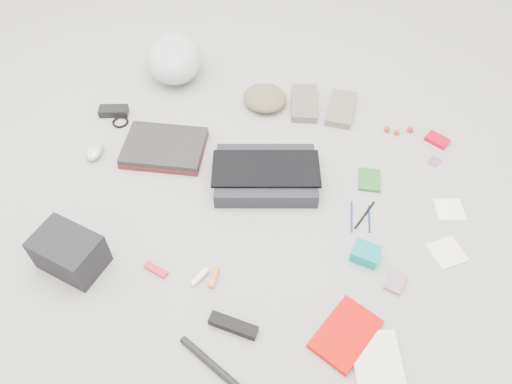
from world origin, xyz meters
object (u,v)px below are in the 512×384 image
(book_red, at_px, (346,334))
(bike_helmet, at_px, (174,58))
(laptop, at_px, (164,145))
(messenger_bag, at_px, (266,175))
(accordion_wallet, at_px, (366,254))
(camera_bag, at_px, (69,252))

(book_red, bearing_deg, bike_helmet, 156.52)
(laptop, distance_m, bike_helmet, 0.51)
(messenger_bag, relative_size, accordion_wallet, 4.19)
(messenger_bag, height_order, camera_bag, camera_bag)
(laptop, bearing_deg, messenger_bag, -13.77)
(bike_helmet, relative_size, accordion_wallet, 3.42)
(laptop, xyz_separation_m, camera_bag, (-0.07, -0.59, 0.04))
(camera_bag, xyz_separation_m, accordion_wallet, (0.96, 0.34, -0.05))
(camera_bag, xyz_separation_m, book_red, (0.95, 0.04, -0.06))
(bike_helmet, bearing_deg, camera_bag, -108.88)
(messenger_bag, height_order, accordion_wallet, messenger_bag)
(laptop, relative_size, accordion_wallet, 3.47)
(messenger_bag, distance_m, bike_helmet, 0.79)
(laptop, bearing_deg, bike_helmet, 97.43)
(book_red, bearing_deg, accordion_wallet, 110.44)
(bike_helmet, height_order, book_red, bike_helmet)
(messenger_bag, xyz_separation_m, book_red, (0.44, -0.53, -0.02))
(book_red, bearing_deg, laptop, 169.14)
(bike_helmet, xyz_separation_m, accordion_wallet, (1.05, -0.73, -0.07))
(messenger_bag, bearing_deg, bike_helmet, 122.26)
(bike_helmet, distance_m, book_red, 1.47)
(messenger_bag, relative_size, camera_bag, 1.81)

